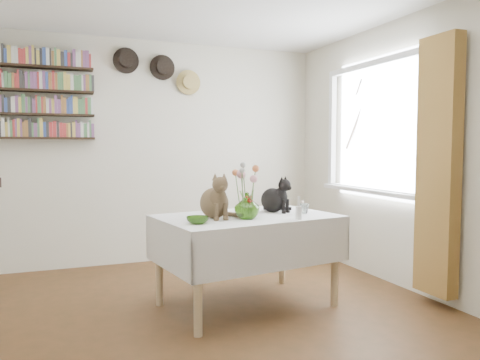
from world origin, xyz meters
name	(u,v)px	position (x,y,z in m)	size (l,w,h in m)	color
room	(210,155)	(0.00, 0.00, 1.25)	(4.08, 4.58, 2.58)	brown
window	(374,138)	(1.97, 0.80, 1.40)	(0.12, 1.52, 1.32)	white
curtain	(438,167)	(1.90, -0.12, 1.15)	(0.12, 0.38, 2.10)	brown
dining_table	(247,238)	(0.45, 0.44, 0.56)	(1.52, 1.11, 0.75)	white
tabby_cat	(214,195)	(0.17, 0.43, 0.93)	(0.24, 0.31, 0.37)	brown
black_cat	(273,194)	(0.74, 0.57, 0.91)	(0.21, 0.27, 0.32)	black
flower_vase	(247,206)	(0.39, 0.29, 0.85)	(0.20, 0.20, 0.20)	#7BBB43
green_bowl	(198,220)	(-0.03, 0.21, 0.78)	(0.16, 0.16, 0.05)	#7BBB43
drinking_glass	(304,209)	(0.94, 0.38, 0.79)	(0.09, 0.09, 0.08)	white
candlestick	(299,212)	(0.75, 0.12, 0.81)	(0.05, 0.05, 0.18)	white
berry_jar	(250,207)	(0.39, 0.24, 0.84)	(0.05, 0.05, 0.21)	white
porcelain_figurine	(302,206)	(1.03, 0.57, 0.79)	(0.05, 0.05, 0.09)	white
flower_bouquet	(246,175)	(0.39, 0.30, 1.09)	(0.17, 0.12, 0.39)	#4C7233
bookshelf_unit	(42,95)	(-1.10, 2.16, 1.84)	(1.00, 0.16, 0.91)	black
wall_hats	(160,70)	(0.12, 2.19, 2.17)	(0.98, 0.09, 0.48)	black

